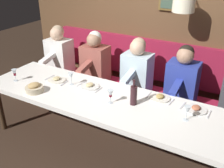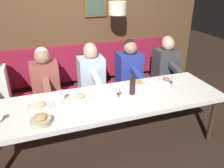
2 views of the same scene
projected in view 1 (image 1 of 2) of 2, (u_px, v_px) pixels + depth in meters
The scene contains 18 objects.
ground_plane at pixel (103, 147), 3.39m from camera, with size 12.00×12.00×0.00m, color #332319.
dining_table at pixel (102, 101), 3.09m from camera, with size 0.90×3.09×0.74m.
banquette_bench at pixel (133, 102), 3.99m from camera, with size 0.52×3.29×0.45m, color maroon.
back_wall_panel at pixel (152, 20), 3.93m from camera, with size 0.59×4.49×2.90m.
diner_near at pixel (183, 77), 3.41m from camera, with size 0.60×0.40×0.79m.
diner_middle at pixel (137, 67), 3.70m from camera, with size 0.60×0.40×0.79m.
diner_far at pixel (95, 58), 4.01m from camera, with size 0.60×0.40×0.79m.
diner_farthest at pixel (59, 51), 4.33m from camera, with size 0.60×0.40×0.79m.
place_setting_0 at pixel (90, 86), 3.30m from camera, with size 0.24×0.32×0.05m.
place_setting_1 at pixel (160, 97), 3.03m from camera, with size 0.24×0.31×0.05m.
place_setting_2 at pixel (196, 109), 2.80m from camera, with size 0.24×0.31×0.05m.
place_setting_3 at pixel (57, 80), 3.46m from camera, with size 0.24×0.31×0.05m.
wine_glass_0 at pixel (71, 76), 3.31m from camera, with size 0.07×0.07×0.16m.
wine_glass_1 at pixel (14, 73), 3.42m from camera, with size 0.07×0.07×0.16m.
wine_glass_2 at pixel (111, 94), 2.90m from camera, with size 0.07×0.07×0.16m.
wine_glass_3 at pixel (187, 110), 2.59m from camera, with size 0.07×0.07×0.16m.
wine_bottle at pixel (134, 95), 2.87m from camera, with size 0.08×0.08×0.30m.
bread_bowl at pixel (34, 88), 3.17m from camera, with size 0.22×0.22×0.12m.
Camera 1 is at (-2.27, -1.42, 2.24)m, focal length 41.71 mm.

